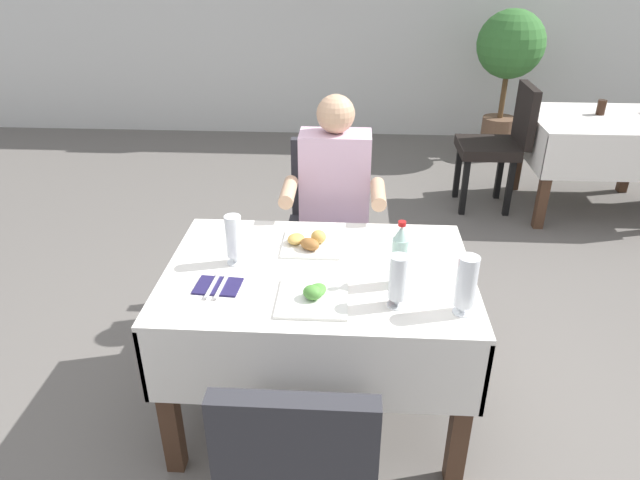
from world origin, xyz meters
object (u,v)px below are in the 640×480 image
at_px(beer_glass_left, 466,284).
at_px(background_chair_left, 500,140).
at_px(seated_diner_far, 334,203).
at_px(potted_plant_corner, 509,59).
at_px(background_table_tumbler, 601,107).
at_px(background_dining_table, 597,140).
at_px(main_dining_table, 319,303).
at_px(plate_far_diner, 310,242).
at_px(chair_near_camera_side, 301,468).
at_px(plate_near_camera, 313,296).
at_px(napkin_cutlery_set, 218,286).
at_px(beer_glass_right, 398,281).
at_px(cola_bottle_primary, 400,258).
at_px(beer_glass_middle, 234,239).
at_px(chair_far_diner_seat, 328,221).

distance_m(beer_glass_left, background_chair_left, 2.72).
distance_m(seated_diner_far, beer_glass_left, 1.11).
bearing_deg(potted_plant_corner, background_table_tumbler, -68.43).
bearing_deg(potted_plant_corner, background_dining_table, -70.02).
relative_size(main_dining_table, plate_far_diner, 4.97).
bearing_deg(main_dining_table, chair_near_camera_side, -90.00).
relative_size(plate_near_camera, plate_far_diner, 1.04).
xyz_separation_m(beer_glass_left, background_table_tumbler, (1.46, 2.68, -0.07)).
height_order(main_dining_table, napkin_cutlery_set, napkin_cutlery_set).
bearing_deg(plate_far_diner, main_dining_table, -75.38).
relative_size(main_dining_table, seated_diner_far, 0.98).
bearing_deg(background_dining_table, beer_glass_right, -123.22).
xyz_separation_m(background_dining_table, background_chair_left, (-0.72, 0.00, -0.01)).
distance_m(seated_diner_far, potted_plant_corner, 3.21).
xyz_separation_m(napkin_cutlery_set, potted_plant_corner, (1.92, 3.70, 0.19)).
relative_size(plate_far_diner, background_table_tumbler, 2.26).
distance_m(plate_near_camera, beer_glass_left, 0.55).
bearing_deg(background_chair_left, cola_bottle_primary, -111.27).
bearing_deg(plate_near_camera, beer_glass_middle, 143.28).
relative_size(background_dining_table, background_table_tumbler, 9.39).
height_order(plate_near_camera, potted_plant_corner, potted_plant_corner).
bearing_deg(potted_plant_corner, chair_near_camera_side, -109.41).
bearing_deg(beer_glass_right, main_dining_table, 141.04).
bearing_deg(beer_glass_middle, background_table_tumbler, 45.57).
distance_m(plate_near_camera, napkin_cutlery_set, 0.38).
xyz_separation_m(beer_glass_right, potted_plant_corner, (1.24, 3.79, 0.09)).
height_order(chair_far_diner_seat, beer_glass_left, chair_far_diner_seat).
xyz_separation_m(main_dining_table, chair_near_camera_side, (-0.00, -0.82, -0.02)).
xyz_separation_m(chair_far_diner_seat, beer_glass_right, (0.30, -1.06, 0.29)).
bearing_deg(main_dining_table, background_dining_table, 49.60).
height_order(chair_near_camera_side, plate_far_diner, chair_near_camera_side).
relative_size(plate_near_camera, beer_glass_middle, 1.22).
bearing_deg(beer_glass_right, background_dining_table, 56.78).
bearing_deg(potted_plant_corner, chair_far_diner_seat, -119.49).
distance_m(seated_diner_far, background_chair_left, 2.03).
distance_m(beer_glass_middle, background_chair_left, 2.82).
relative_size(plate_far_diner, background_chair_left, 0.26).
height_order(main_dining_table, beer_glass_left, beer_glass_left).
bearing_deg(chair_near_camera_side, chair_far_diner_seat, 90.00).
bearing_deg(beer_glass_left, cola_bottle_primary, 141.43).
distance_m(plate_far_diner, potted_plant_corner, 3.72).
relative_size(seated_diner_far, background_chair_left, 1.30).
bearing_deg(plate_far_diner, beer_glass_middle, -151.65).
bearing_deg(background_table_tumbler, beer_glass_right, -122.53).
bearing_deg(beer_glass_left, background_chair_left, 74.40).
height_order(plate_far_diner, background_dining_table, plate_far_diner).
xyz_separation_m(beer_glass_left, napkin_cutlery_set, (-0.91, 0.12, -0.12)).
bearing_deg(beer_glass_left, beer_glass_middle, 160.94).
bearing_deg(chair_near_camera_side, beer_glass_right, 62.83).
bearing_deg(beer_glass_right, plate_far_diner, 128.99).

